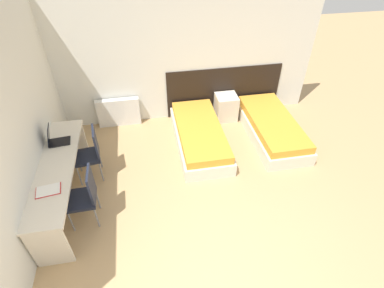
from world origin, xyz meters
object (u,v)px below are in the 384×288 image
chair_near_laptop (90,152)px  chair_near_notebook (85,195)px  bed_near_door (272,128)px  nightstand (226,107)px  bed_near_window (200,136)px  laptop (56,140)px

chair_near_laptop → chair_near_notebook: (0.00, -0.91, 0.00)m
bed_near_door → chair_near_laptop: bearing=-171.3°
bed_near_door → nightstand: bearing=133.1°
bed_near_window → chair_near_notebook: 2.40m
chair_near_laptop → chair_near_notebook: bearing=-96.6°
nightstand → bed_near_door: bearing=-46.9°
nightstand → laptop: bearing=-158.5°
chair_near_notebook → laptop: bearing=114.2°
bed_near_window → chair_near_laptop: size_ratio=2.10×
nightstand → laptop: size_ratio=1.59×
bed_near_window → bed_near_door: 1.44m
nightstand → laptop: laptop is taller
bed_near_door → chair_near_laptop: (-3.35, -0.51, 0.32)m
bed_near_window → nightstand: nightstand is taller
bed_near_door → chair_near_notebook: size_ratio=2.10×
nightstand → chair_near_laptop: bearing=-153.9°
bed_near_window → chair_near_notebook: bearing=-143.2°
chair_near_laptop → chair_near_notebook: size_ratio=1.00×
bed_near_door → nightstand: size_ratio=3.63×
bed_near_door → nightstand: 1.06m
chair_near_laptop → laptop: laptop is taller
laptop → bed_near_window: bearing=5.0°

